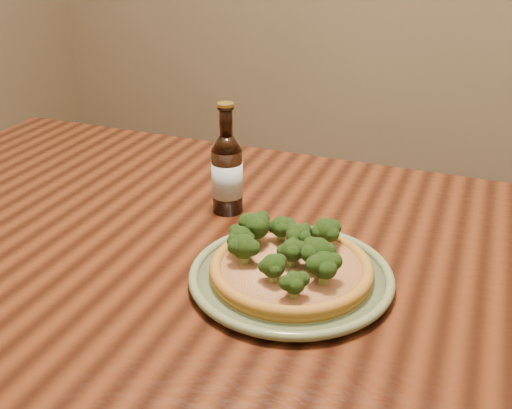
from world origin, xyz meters
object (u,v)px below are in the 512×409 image
at_px(table, 247,300).
at_px(beer_bottle, 227,173).
at_px(pizza, 290,263).
at_px(plate, 291,276).

bearing_deg(table, beer_bottle, 125.50).
distance_m(table, beer_bottle, 0.23).
bearing_deg(pizza, table, 149.07).
relative_size(pizza, beer_bottle, 1.18).
bearing_deg(table, plate, -31.33).
bearing_deg(pizza, beer_bottle, 135.07).
height_order(table, plate, plate).
distance_m(plate, beer_bottle, 0.27).
bearing_deg(beer_bottle, pizza, -32.70).
distance_m(pizza, beer_bottle, 0.26).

